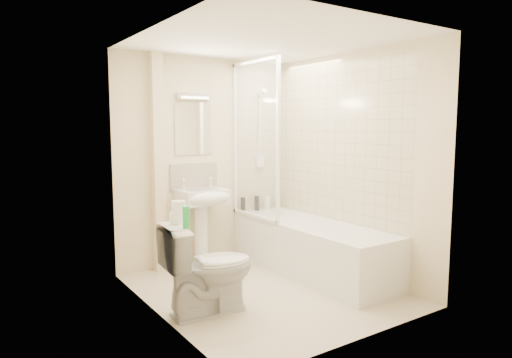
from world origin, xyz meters
TOP-DOWN VIEW (x-y plane):
  - floor at (0.00, 0.00)m, footprint 2.50×2.50m
  - wall_back at (0.00, 1.25)m, footprint 2.20×0.02m
  - wall_left at (-1.10, 0.00)m, footprint 0.02×2.50m
  - wall_right at (1.10, 0.00)m, footprint 0.02×2.50m
  - ceiling at (0.00, 0.00)m, footprint 2.20×2.50m
  - tile_back at (0.75, 1.24)m, footprint 0.70×0.01m
  - tile_right at (1.09, 0.20)m, footprint 0.01×2.10m
  - pipe_boxing at (-0.62, 1.19)m, footprint 0.12×0.12m
  - splashback at (-0.16, 1.24)m, footprint 0.60×0.02m
  - mirror at (-0.16, 1.24)m, footprint 0.46×0.01m
  - strip_light at (-0.16, 1.22)m, footprint 0.42×0.07m
  - bathtub at (0.75, 0.20)m, footprint 0.70×2.10m
  - shower_screen at (0.40, 0.80)m, footprint 0.04×0.92m
  - shower_fixture at (0.75, 1.19)m, footprint 0.10×0.16m
  - pedestal_sink at (-0.16, 1.01)m, footprint 0.53×0.49m
  - bottle_black_a at (0.47, 1.16)m, footprint 0.06×0.06m
  - bottle_black_b at (0.67, 1.16)m, footprint 0.06×0.06m
  - bottle_cream at (0.82, 1.16)m, footprint 0.06×0.06m
  - bottle_white_b at (0.85, 1.16)m, footprint 0.05×0.05m
  - bottle_green at (0.99, 1.16)m, footprint 0.06×0.06m
  - toilet at (-0.72, -0.16)m, footprint 0.59×0.86m
  - toilet_roll_lower at (-0.97, -0.08)m, footprint 0.11×0.11m
  - toilet_roll_upper at (-0.95, -0.08)m, footprint 0.11×0.11m
  - green_bottle at (-0.98, -0.28)m, footprint 0.06×0.06m

SIDE VIEW (x-z plane):
  - floor at x=0.00m, z-range 0.00..0.00m
  - bathtub at x=0.75m, z-range 0.01..0.56m
  - toilet at x=-0.72m, z-range 0.00..0.80m
  - bottle_green at x=0.99m, z-range 0.55..0.65m
  - bottle_white_b at x=0.85m, z-range 0.55..0.69m
  - bottle_cream at x=0.82m, z-range 0.55..0.71m
  - bottle_black_b at x=0.67m, z-range 0.55..0.73m
  - bottle_black_a at x=0.47m, z-range 0.55..0.74m
  - pedestal_sink at x=-0.16m, z-range 0.21..1.23m
  - toilet_roll_lower at x=-0.97m, z-range 0.80..0.90m
  - green_bottle at x=-0.98m, z-range 0.80..0.98m
  - toilet_roll_upper at x=-0.95m, z-range 0.90..0.99m
  - splashback at x=-0.16m, z-range 0.88..1.18m
  - wall_back at x=0.00m, z-range 0.00..2.40m
  - wall_left at x=-1.10m, z-range 0.00..2.40m
  - wall_right at x=1.10m, z-range 0.00..2.40m
  - pipe_boxing at x=-0.62m, z-range 0.00..2.40m
  - tile_back at x=0.75m, z-range 0.55..2.30m
  - tile_right at x=1.09m, z-range 0.55..2.30m
  - shower_screen at x=0.40m, z-range 0.55..2.35m
  - shower_fixture at x=0.75m, z-range 1.05..2.04m
  - mirror at x=-0.16m, z-range 1.28..1.88m
  - strip_light at x=-0.16m, z-range 1.92..1.98m
  - ceiling at x=0.00m, z-range 2.39..2.41m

